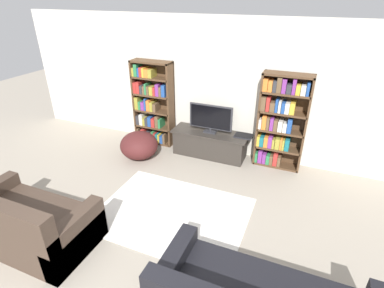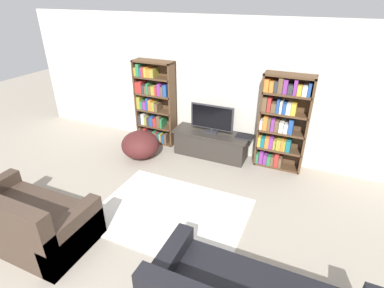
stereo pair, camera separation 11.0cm
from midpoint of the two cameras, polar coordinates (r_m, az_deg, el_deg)
The scene contains 9 objects.
wall_back at distance 5.83m, azimuth 4.44°, elevation 10.56°, with size 8.80×0.06×2.60m.
bookshelf_left at distance 6.37m, azimuth -8.07°, elevation 7.44°, with size 0.85×0.30×1.75m.
bookshelf_right at distance 5.56m, azimuth 15.82°, elevation 4.25°, with size 0.85×0.30×1.75m.
tv_stand at distance 5.95m, azimuth 2.89°, elevation 0.08°, with size 1.50×0.51×0.50m.
television at distance 5.73m, azimuth 3.03°, elevation 4.96°, with size 0.85×0.16×0.56m.
laptop at distance 5.74m, azimuth 9.26°, elevation 1.57°, with size 0.34×0.25×0.03m.
area_rug at distance 4.58m, azimuth -4.48°, elevation -13.05°, with size 2.17×1.63×0.02m.
couch_left_sectional at distance 4.53m, azimuth -29.57°, elevation -13.14°, with size 1.68×0.93×0.91m.
beanbag_ottoman at distance 5.95m, azimuth -10.57°, elevation -0.24°, with size 0.73×0.73×0.53m, color #4C1E1E.
Camera 1 is at (1.69, -1.11, 2.96)m, focal length 28.00 mm.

